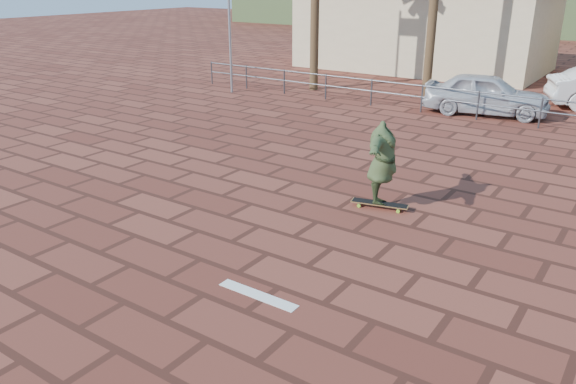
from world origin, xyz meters
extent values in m
plane|color=brown|center=(0.00, 0.00, 0.00)|extent=(120.00, 120.00, 0.00)
cube|color=white|center=(0.70, -1.20, 0.00)|extent=(1.40, 0.22, 0.01)
cylinder|color=#47494F|center=(-12.00, 12.00, 0.50)|extent=(0.06, 0.06, 1.00)
cylinder|color=#47494F|center=(-10.00, 12.00, 0.50)|extent=(0.06, 0.06, 1.00)
cylinder|color=#47494F|center=(-8.00, 12.00, 0.50)|extent=(0.06, 0.06, 1.00)
cylinder|color=#47494F|center=(-6.00, 12.00, 0.50)|extent=(0.06, 0.06, 1.00)
cylinder|color=#47494F|center=(-4.00, 12.00, 0.50)|extent=(0.06, 0.06, 1.00)
cylinder|color=#47494F|center=(-2.00, 12.00, 0.50)|extent=(0.06, 0.06, 1.00)
cylinder|color=#47494F|center=(0.00, 12.00, 0.50)|extent=(0.06, 0.06, 1.00)
cylinder|color=#47494F|center=(2.00, 12.00, 0.50)|extent=(0.06, 0.06, 1.00)
cylinder|color=#47494F|center=(0.00, 12.00, 0.95)|extent=(24.00, 0.05, 0.05)
cylinder|color=#47494F|center=(0.00, 12.00, 0.55)|extent=(24.00, 0.05, 0.05)
cylinder|color=brown|center=(-7.50, 13.50, 3.50)|extent=(0.36, 0.36, 7.00)
cube|color=beige|center=(-6.00, 22.00, 2.00)|extent=(12.00, 7.00, 4.00)
cube|color=olive|center=(0.71, 3.03, 0.10)|extent=(1.24, 0.54, 0.02)
cube|color=black|center=(0.71, 3.03, 0.12)|extent=(1.19, 0.51, 0.00)
cube|color=silver|center=(0.31, 2.93, 0.07)|extent=(0.11, 0.21, 0.03)
cube|color=silver|center=(1.12, 3.12, 0.07)|extent=(0.11, 0.21, 0.03)
cylinder|color=#83BB27|center=(0.33, 2.81, 0.04)|extent=(0.08, 0.05, 0.08)
cylinder|color=#83BB27|center=(0.28, 3.05, 0.04)|extent=(0.08, 0.05, 0.08)
cylinder|color=#83BB27|center=(1.15, 3.01, 0.04)|extent=(0.08, 0.05, 0.08)
cylinder|color=#83BB27|center=(1.09, 3.24, 0.04)|extent=(0.08, 0.05, 0.08)
imported|color=#374625|center=(0.71, 3.03, 1.00)|extent=(1.29, 2.25, 1.77)
imported|color=silver|center=(-0.04, 13.00, 0.72)|extent=(4.48, 2.48, 1.44)
camera|label=1|loc=(5.33, -7.11, 4.61)|focal=35.00mm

